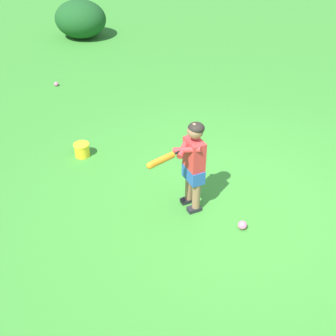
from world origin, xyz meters
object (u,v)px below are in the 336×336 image
play_ball_by_bucket (242,225)px  toy_bucket (82,150)px  child_batter (192,160)px  play_ball_far_left (56,84)px

play_ball_by_bucket → toy_bucket: size_ratio=0.45×
child_batter → toy_bucket: bearing=75.7°
play_ball_far_left → toy_bucket: bearing=-136.8°
child_batter → play_ball_far_left: size_ratio=14.27×
play_ball_far_left → toy_bucket: size_ratio=0.35×
child_batter → play_ball_by_bucket: (-0.12, -0.64, -0.60)m
toy_bucket → child_batter: bearing=-104.3°
child_batter → play_ball_far_left: 4.07m
toy_bucket → play_ball_far_left: bearing=43.2°
play_ball_far_left → child_batter: bearing=-123.1°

